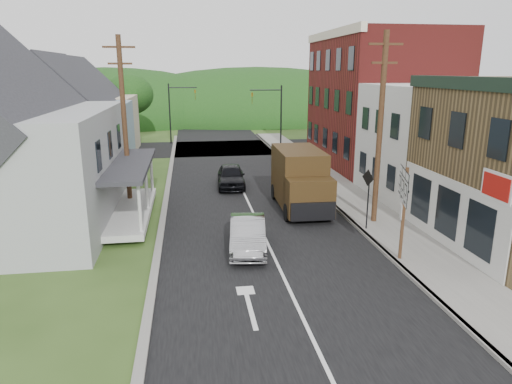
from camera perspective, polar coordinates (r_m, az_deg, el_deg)
name	(u,v)px	position (r m, az deg, el deg)	size (l,w,h in m)	color
ground	(274,258)	(18.43, 2.32, -8.29)	(120.00, 120.00, 0.00)	#2D4719
road	(244,194)	(27.79, -1.51, -0.20)	(9.00, 90.00, 0.02)	black
cross_road	(223,148)	(44.34, -4.19, 5.51)	(60.00, 9.00, 0.02)	black
sidewalk_right	(348,197)	(27.23, 11.44, -0.66)	(2.80, 55.00, 0.15)	slate
curb_right	(326,198)	(26.81, 8.72, -0.78)	(0.20, 55.00, 0.15)	slate
curb_left	(165,205)	(25.70, -11.31, -1.62)	(0.30, 55.00, 0.12)	slate
storefront_white	(444,143)	(28.44, 22.46, 5.72)	(8.00, 7.00, 6.50)	silver
storefront_red	(379,101)	(36.69, 15.15, 10.93)	(8.00, 12.00, 10.00)	maroon
house_blue	(76,123)	(34.70, -21.58, 8.02)	(7.14, 8.16, 7.28)	#7F97AE
house_cream	(93,112)	(43.57, -19.65, 9.42)	(7.14, 8.16, 7.28)	#C1B595
utility_pole_right	(380,129)	(22.13, 15.24, 7.66)	(1.60, 0.26, 9.00)	#472D19
utility_pole_left	(124,122)	(24.98, -16.13, 8.38)	(1.60, 0.26, 9.00)	#472D19
traffic_signal_right	(273,111)	(40.97, 2.19, 10.05)	(2.87, 0.20, 6.00)	black
traffic_signal_left	(176,106)	(47.27, -9.91, 10.50)	(2.87, 0.20, 6.00)	black
tree_left_d	(129,94)	(49.03, -15.54, 11.66)	(4.80, 4.80, 6.94)	#382616
forested_ridge	(209,119)	(72.07, -5.92, 9.12)	(90.00, 30.00, 16.00)	#113710
silver_sedan	(248,235)	(19.01, -1.04, -5.35)	(1.43, 4.10, 1.35)	#A3A2A7
dark_sedan	(231,176)	(29.24, -3.14, 2.00)	(1.70, 4.21, 1.44)	black
delivery_van	(300,180)	(24.46, 5.56, 1.52)	(2.48, 5.75, 3.19)	#32220E
route_sign_cluster	(403,200)	(18.16, 17.92, -1.01)	(0.70, 2.00, 3.63)	#472D19
warning_sign	(368,191)	(21.39, 13.83, 0.11)	(0.27, 0.74, 2.81)	black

